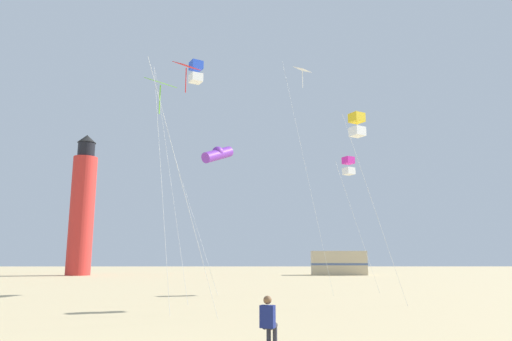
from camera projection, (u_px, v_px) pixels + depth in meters
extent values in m
cube|color=navy|center=(268.00, 316.00, 10.98)|extent=(0.39, 0.32, 0.52)
sphere|color=brown|center=(267.00, 300.00, 11.05)|extent=(0.20, 0.20, 0.20)
cylinder|color=#2D2D38|center=(273.00, 326.00, 11.08)|extent=(0.24, 0.38, 0.13)
cylinder|color=#2D2D38|center=(275.00, 335.00, 11.19)|extent=(0.11, 0.11, 0.42)
cylinder|color=#2D2D38|center=(267.00, 326.00, 11.13)|extent=(0.24, 0.38, 0.13)
cylinder|color=#2D2D38|center=(269.00, 335.00, 11.24)|extent=(0.11, 0.11, 0.42)
cylinder|color=silver|center=(357.00, 226.00, 27.57)|extent=(2.41, 0.27, 7.83)
cube|color=#D826A5|center=(348.00, 160.00, 29.54)|extent=(0.82, 0.82, 0.44)
cube|color=white|center=(349.00, 171.00, 29.41)|extent=(0.82, 0.82, 0.44)
cylinder|color=silver|center=(170.00, 177.00, 21.94)|extent=(2.30, 1.91, 11.63)
cube|color=blue|center=(196.00, 66.00, 24.21)|extent=(0.82, 0.82, 0.44)
cube|color=white|center=(196.00, 78.00, 24.08)|extent=(0.82, 0.82, 0.44)
cylinder|color=silver|center=(194.00, 219.00, 27.34)|extent=(3.14, 2.45, 8.58)
cylinder|color=purple|center=(218.00, 155.00, 29.68)|extent=(2.09, 2.40, 1.48)
sphere|color=purple|center=(218.00, 152.00, 29.71)|extent=(0.76, 0.76, 0.76)
cylinder|color=silver|center=(161.00, 180.00, 18.12)|extent=(1.31, 1.51, 10.12)
cube|color=red|center=(186.00, 66.00, 19.70)|extent=(1.22, 1.22, 0.40)
cylinder|color=red|center=(186.00, 80.00, 19.58)|extent=(0.04, 0.04, 1.10)
cylinder|color=silver|center=(184.00, 191.00, 15.15)|extent=(2.23, 2.32, 8.42)
cube|color=#72D12D|center=(160.00, 83.00, 17.01)|extent=(1.22, 1.22, 0.40)
cylinder|color=#72D12D|center=(160.00, 99.00, 16.89)|extent=(0.04, 0.04, 1.10)
cylinder|color=silver|center=(307.00, 173.00, 26.49)|extent=(2.68, 0.05, 13.72)
cube|color=white|center=(302.00, 70.00, 29.07)|extent=(1.22, 1.22, 0.40)
cylinder|color=white|center=(302.00, 79.00, 28.95)|extent=(0.04, 0.04, 1.10)
cylinder|color=silver|center=(374.00, 208.00, 20.26)|extent=(2.65, 0.62, 8.39)
cube|color=yellow|center=(357.00, 118.00, 22.40)|extent=(0.82, 0.82, 0.44)
cube|color=white|center=(357.00, 132.00, 22.27)|extent=(0.82, 0.82, 0.44)
cylinder|color=red|center=(82.00, 215.00, 54.61)|extent=(2.80, 2.80, 14.00)
cylinder|color=black|center=(86.00, 150.00, 56.07)|extent=(2.00, 2.00, 1.80)
cone|color=black|center=(87.00, 139.00, 56.33)|extent=(2.20, 2.20, 1.00)
cube|color=#C6B28C|center=(339.00, 263.00, 54.72)|extent=(6.49, 2.56, 2.80)
cube|color=#4C608C|center=(339.00, 264.00, 54.70)|extent=(6.53, 2.61, 0.24)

